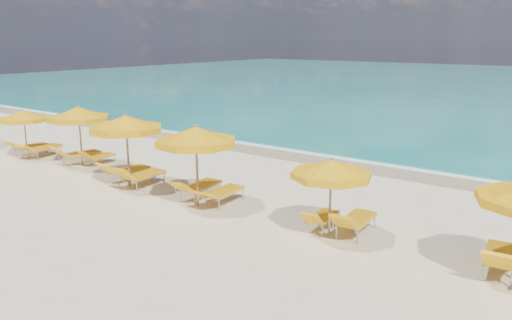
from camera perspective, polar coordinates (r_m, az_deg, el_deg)
The scene contains 20 objects.
ground_plane at distance 15.51m, azimuth -3.28°, elevation -5.38°, with size 120.00×120.00×0.00m, color beige.
wet_sand_band at distance 21.51m, azimuth 9.30°, elevation -0.06°, with size 120.00×2.60×0.01m, color tan.
foam_line at distance 22.21m, azimuth 10.23°, elevation 0.35°, with size 120.00×1.20×0.03m, color white.
whitecap_near at distance 32.58m, azimuth 7.57°, elevation 4.73°, with size 14.00×0.36×0.05m, color white.
umbrella_1 at distance 23.68m, azimuth -25.05°, elevation 4.54°, with size 2.41×2.41×2.11m.
umbrella_2 at distance 21.17m, azimuth -19.63°, elevation 4.94°, with size 3.22×3.22×2.48m.
umbrella_3 at distance 17.72m, azimuth -14.64°, elevation 3.98°, with size 3.28×3.28×2.59m.
umbrella_4 at distance 15.17m, azimuth -6.87°, elevation 2.65°, with size 3.14×3.14×2.56m.
umbrella_5 at distance 12.85m, azimuth 8.60°, elevation -1.09°, with size 2.30×2.30×2.14m.
lounger_1_left at distance 24.49m, azimuth -24.37°, elevation 1.11°, with size 0.62×1.79×0.80m.
lounger_1_right at distance 23.75m, azimuth -23.10°, elevation 0.91°, with size 0.95×2.07×0.79m.
lounger_2_left at distance 21.89m, azimuth -19.40°, elevation 0.23°, with size 0.88×2.01×0.90m.
lounger_2_right at distance 21.51m, azimuth -17.42°, elevation 0.03°, with size 0.62×1.61×0.75m.
lounger_3_left at distance 18.78m, azimuth -14.41°, elevation -1.61°, with size 0.78×1.96×0.88m.
lounger_3_right at distance 17.92m, azimuth -12.73°, elevation -2.21°, with size 0.78×2.02×0.94m.
lounger_4_left at distance 16.36m, azimuth -6.46°, elevation -3.52°, with size 0.81×2.06×0.86m.
lounger_4_right at distance 15.73m, azimuth -3.80°, elevation -4.21°, with size 0.76×2.03×0.74m.
lounger_5_left at distance 13.85m, azimuth 7.55°, elevation -7.03°, with size 0.66×1.60×0.75m.
lounger_5_right at distance 13.62m, azimuth 11.30°, elevation -7.37°, with size 0.76×1.94×0.89m.
lounger_6_left at distance 12.52m, azimuth 26.04°, elevation -10.50°, with size 0.84×1.99×0.93m.
Camera 1 is at (9.32, -11.30, 5.11)m, focal length 35.00 mm.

